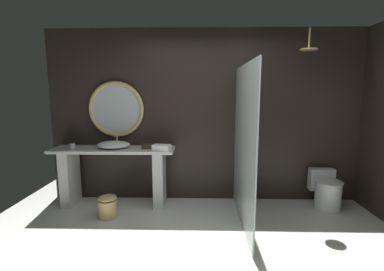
# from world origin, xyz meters

# --- Properties ---
(back_wall_panel) EXTENTS (4.80, 0.10, 2.60)m
(back_wall_panel) POSITION_xyz_m (0.00, 1.90, 1.30)
(back_wall_panel) COLOR black
(back_wall_panel) RESTS_ON ground_plane
(vanity_counter) EXTENTS (1.78, 0.49, 0.86)m
(vanity_counter) POSITION_xyz_m (-1.37, 1.59, 0.52)
(vanity_counter) COLOR silver
(vanity_counter) RESTS_ON ground_plane
(vessel_sink) EXTENTS (0.48, 0.39, 0.18)m
(vessel_sink) POSITION_xyz_m (-1.36, 1.59, 0.91)
(vessel_sink) COLOR white
(vessel_sink) RESTS_ON vanity_counter
(tumbler_cup) EXTENTS (0.08, 0.08, 0.08)m
(tumbler_cup) POSITION_xyz_m (-1.95, 1.53, 0.90)
(tumbler_cup) COLOR silver
(tumbler_cup) RESTS_ON vanity_counter
(tissue_box) EXTENTS (0.16, 0.13, 0.06)m
(tissue_box) POSITION_xyz_m (-0.86, 1.58, 0.89)
(tissue_box) COLOR #3D3323
(tissue_box) RESTS_ON vanity_counter
(round_wall_mirror) EXTENTS (0.84, 0.06, 0.84)m
(round_wall_mirror) POSITION_xyz_m (-1.37, 1.81, 1.42)
(round_wall_mirror) COLOR tan
(shower_glass_panel) EXTENTS (0.02, 1.60, 2.01)m
(shower_glass_panel) POSITION_xyz_m (0.44, 1.05, 1.01)
(shower_glass_panel) COLOR silver
(shower_glass_panel) RESTS_ON ground_plane
(rain_shower_head) EXTENTS (0.22, 0.22, 0.29)m
(rain_shower_head) POSITION_xyz_m (1.31, 1.43, 2.24)
(rain_shower_head) COLOR tan
(toilet) EXTENTS (0.37, 0.52, 0.53)m
(toilet) POSITION_xyz_m (1.74, 1.55, 0.25)
(toilet) COLOR white
(toilet) RESTS_ON ground_plane
(waste_bin) EXTENTS (0.25, 0.25, 0.31)m
(waste_bin) POSITION_xyz_m (-1.34, 1.14, 0.16)
(waste_bin) COLOR tan
(waste_bin) RESTS_ON ground_plane
(folded_hand_towel) EXTENTS (0.27, 0.19, 0.08)m
(folded_hand_towel) POSITION_xyz_m (-0.64, 1.44, 0.90)
(folded_hand_towel) COLOR white
(folded_hand_towel) RESTS_ON vanity_counter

